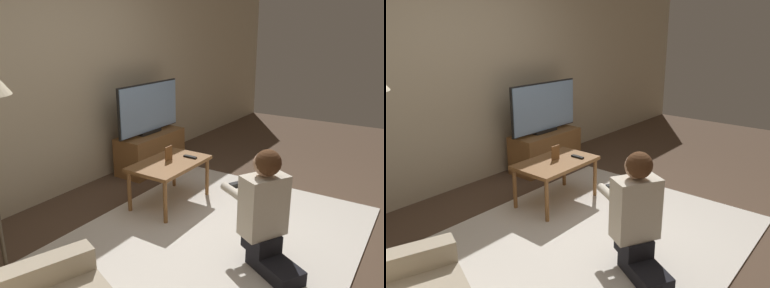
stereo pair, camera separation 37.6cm
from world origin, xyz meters
TOP-DOWN VIEW (x-y plane):
  - ground_plane at (0.00, 0.00)m, footprint 10.00×10.00m
  - wall_back at (0.00, 1.93)m, footprint 10.00×0.06m
  - rug at (0.00, 0.00)m, footprint 2.79×2.27m
  - tv_stand at (1.04, 1.58)m, footprint 0.97×0.41m
  - tv at (1.04, 1.58)m, footprint 1.10×0.08m
  - coffee_table at (0.34, 0.75)m, footprint 0.83×0.53m
  - person_kneeling at (-0.13, -0.49)m, footprint 0.61×0.81m
  - picture_frame at (0.37, 0.78)m, footprint 0.11×0.01m
  - remote at (0.56, 0.64)m, footprint 0.04×0.15m

SIDE VIEW (x-z plane):
  - ground_plane at x=0.00m, z-range 0.00..0.00m
  - rug at x=0.00m, z-range 0.00..0.02m
  - tv_stand at x=1.04m, z-range 0.00..0.48m
  - coffee_table at x=0.34m, z-range 0.18..0.65m
  - person_kneeling at x=-0.13m, z-range 0.01..0.94m
  - remote at x=0.56m, z-range 0.47..0.49m
  - picture_frame at x=0.37m, z-range 0.47..0.62m
  - tv at x=1.04m, z-range 0.49..1.14m
  - wall_back at x=0.00m, z-range 0.00..2.60m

